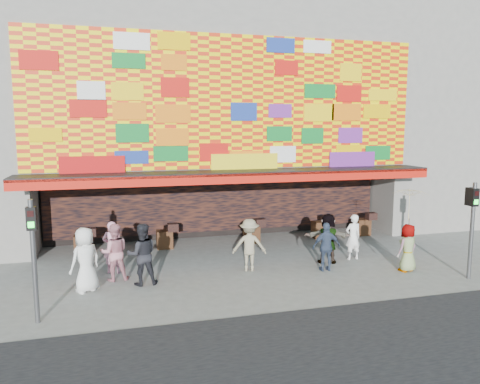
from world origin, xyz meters
The scene contains 15 objects.
ground centered at (0.00, 0.00, 0.00)m, with size 90.00×90.00×0.00m, color slate.
shop_building centered at (0.00, 8.18, 5.23)m, with size 15.20×9.40×10.00m.
neighbor_right centered at (13.00, 8.00, 6.00)m, with size 11.00×8.00×12.00m, color gray.
signal_left centered at (-6.20, -1.50, 1.86)m, with size 0.22×0.20×3.00m.
signal_right centered at (6.20, -1.50, 1.86)m, with size 0.22×0.20×3.00m.
ped_a centered at (-5.17, 0.41, 0.93)m, with size 0.91×0.59×1.86m, color white.
ped_b centered at (-4.43, 1.99, 0.85)m, with size 0.62×0.40×1.69m, color pink.
ped_c centered at (-3.58, 0.60, 0.92)m, with size 0.90×0.70×1.85m, color black.
ped_d centered at (-0.13, 1.08, 0.85)m, with size 1.10×0.63×1.71m, color gray.
ped_e centered at (2.28, 0.40, 0.80)m, with size 0.94×0.39×1.60m, color #35425D.
ped_f centered at (2.71, 1.19, 0.87)m, with size 1.61×0.51×1.73m, color gray.
ped_g centered at (4.80, -0.35, 0.78)m, with size 0.76×0.49×1.56m, color gray.
ped_h centered at (3.77, 1.35, 0.81)m, with size 0.59×0.39×1.62m, color white.
ped_i centered at (-4.37, 1.23, 0.88)m, with size 0.85×0.67×1.76m, color #C98290.
parasol centered at (4.80, -0.35, 2.21)m, with size 1.43×1.45×1.98m.
Camera 1 is at (-4.31, -13.11, 4.70)m, focal length 35.00 mm.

